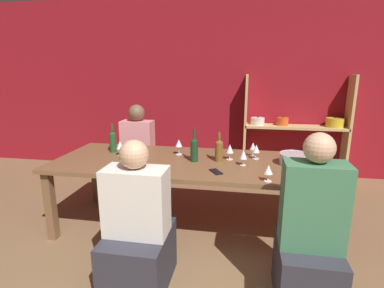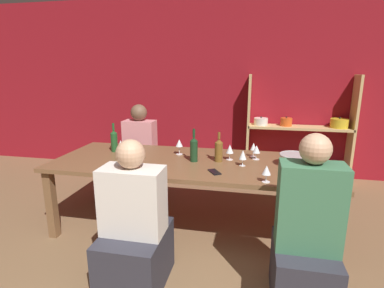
% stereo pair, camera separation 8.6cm
% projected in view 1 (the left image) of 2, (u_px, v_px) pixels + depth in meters
% --- Properties ---
extents(wall_back_red, '(8.80, 0.06, 2.70)m').
position_uv_depth(wall_back_red, '(222.00, 87.00, 4.67)').
color(wall_back_red, maroon).
rests_on(wall_back_red, ground_plane).
extents(shelf_unit, '(1.49, 0.30, 1.55)m').
position_uv_depth(shelf_unit, '(295.00, 144.00, 4.48)').
color(shelf_unit, tan).
rests_on(shelf_unit, ground_plane).
extents(dining_table, '(2.73, 1.06, 0.73)m').
position_uv_depth(dining_table, '(190.00, 167.00, 3.01)').
color(dining_table, brown).
rests_on(dining_table, ground_plane).
extents(mixing_bowl, '(0.29, 0.29, 0.11)m').
position_uv_depth(mixing_bowl, '(294.00, 159.00, 2.86)').
color(mixing_bowl, '#B7BABC').
rests_on(mixing_bowl, dining_table).
extents(wine_bottle_green, '(0.08, 0.08, 0.33)m').
position_uv_depth(wine_bottle_green, '(194.00, 149.00, 2.95)').
color(wine_bottle_green, '#19381E').
rests_on(wine_bottle_green, dining_table).
extents(wine_bottle_dark, '(0.07, 0.07, 0.32)m').
position_uv_depth(wine_bottle_dark, '(113.00, 141.00, 3.29)').
color(wine_bottle_dark, '#1E4C23').
rests_on(wine_bottle_dark, dining_table).
extents(wine_bottle_amber, '(0.08, 0.08, 0.30)m').
position_uv_depth(wine_bottle_amber, '(219.00, 150.00, 2.96)').
color(wine_bottle_amber, brown).
rests_on(wine_bottle_amber, dining_table).
extents(wine_glass_empty_a, '(0.08, 0.08, 0.16)m').
position_uv_depth(wine_glass_empty_a, '(230.00, 149.00, 3.02)').
color(wine_glass_empty_a, white).
rests_on(wine_glass_empty_a, dining_table).
extents(wine_glass_empty_b, '(0.08, 0.08, 0.16)m').
position_uv_depth(wine_glass_empty_b, '(120.00, 145.00, 3.16)').
color(wine_glass_empty_b, white).
rests_on(wine_glass_empty_b, dining_table).
extents(wine_glass_white_a, '(0.07, 0.07, 0.15)m').
position_uv_depth(wine_glass_white_a, '(243.00, 155.00, 2.83)').
color(wine_glass_white_a, white).
rests_on(wine_glass_white_a, dining_table).
extents(wine_glass_white_b, '(0.06, 0.06, 0.15)m').
position_uv_depth(wine_glass_white_b, '(253.00, 147.00, 3.13)').
color(wine_glass_white_b, white).
rests_on(wine_glass_white_b, dining_table).
extents(wine_glass_white_c, '(0.08, 0.08, 0.15)m').
position_uv_depth(wine_glass_white_c, '(256.00, 149.00, 3.04)').
color(wine_glass_white_c, white).
rests_on(wine_glass_white_c, dining_table).
extents(wine_glass_red_a, '(0.07, 0.07, 0.14)m').
position_uv_depth(wine_glass_red_a, '(268.00, 170.00, 2.43)').
color(wine_glass_red_a, white).
rests_on(wine_glass_red_a, dining_table).
extents(wine_glass_red_b, '(0.08, 0.08, 0.17)m').
position_uv_depth(wine_glass_red_b, '(179.00, 144.00, 3.19)').
color(wine_glass_red_b, white).
rests_on(wine_glass_red_b, dining_table).
extents(cell_phone, '(0.14, 0.16, 0.01)m').
position_uv_depth(cell_phone, '(216.00, 172.00, 2.66)').
color(cell_phone, black).
rests_on(cell_phone, dining_table).
extents(person_near_a, '(0.41, 0.51, 1.24)m').
position_uv_depth(person_near_a, '(309.00, 245.00, 2.05)').
color(person_near_a, '#2D2D38').
rests_on(person_near_a, ground_plane).
extents(person_far_a, '(0.41, 0.52, 1.18)m').
position_uv_depth(person_far_a, '(139.00, 160.00, 4.04)').
color(person_far_a, '#2D2D38').
rests_on(person_far_a, ground_plane).
extents(person_near_b, '(0.46, 0.57, 1.15)m').
position_uv_depth(person_near_b, '(138.00, 236.00, 2.24)').
color(person_near_b, '#2D2D38').
rests_on(person_near_b, ground_plane).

